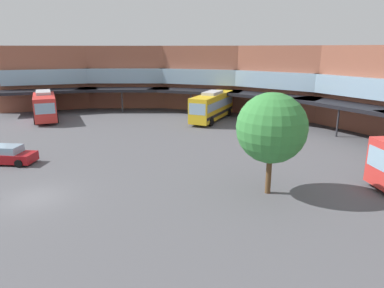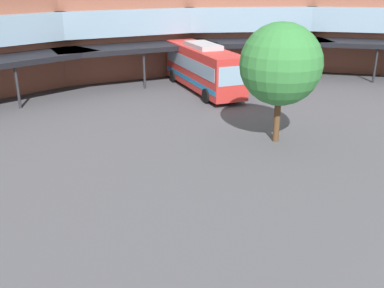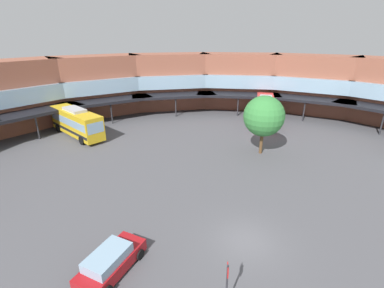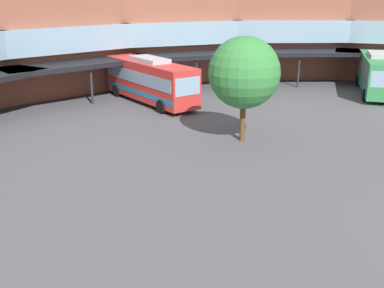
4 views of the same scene
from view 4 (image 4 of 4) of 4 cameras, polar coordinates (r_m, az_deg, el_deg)
The scene contains 4 objects.
station_building at distance 30.75m, azimuth -18.44°, elevation 8.48°, with size 81.23×40.64×9.61m.
bus_0 at distance 47.96m, azimuth 21.14°, elevation 7.87°, with size 10.86×5.37×3.80m.
bus_1 at distance 41.38m, azimuth -5.00°, elevation 7.60°, with size 6.93×11.24×3.87m.
plaza_tree at distance 30.35m, azimuth 6.23°, elevation 8.42°, with size 4.52×4.52×6.70m.
Camera 4 is at (-20.12, 1.35, 9.55)m, focal length 44.86 mm.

